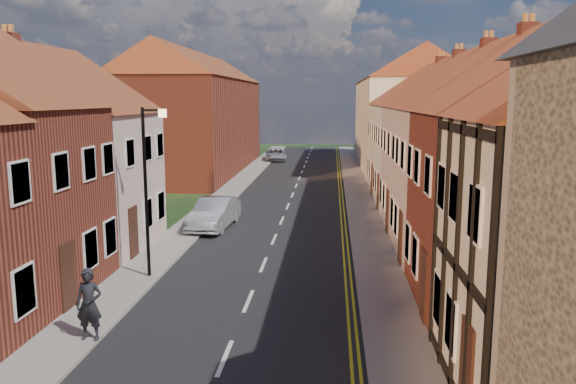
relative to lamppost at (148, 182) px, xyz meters
name	(u,v)px	position (x,y,z in m)	size (l,w,h in m)	color
road	(282,221)	(3.81, 10.00, -3.53)	(7.00, 90.00, 0.02)	black
pavement_left	(200,218)	(-0.59, 10.00, -3.48)	(1.80, 90.00, 0.12)	gray
pavement_right	(365,221)	(8.21, 10.00, -3.48)	(1.80, 90.00, 0.12)	gray
cottage_r_white_near	(558,165)	(13.11, -1.90, 0.94)	(8.30, 6.00, 9.00)	maroon
cottage_r_cream_mid	(504,149)	(13.11, 3.50, 0.94)	(8.30, 5.20, 9.00)	#B5A08F
cottage_r_pink	(470,139)	(13.11, 8.90, 0.94)	(8.30, 6.00, 9.00)	#B5A08F
cottage_r_white_far	(448,132)	(13.11, 14.30, 0.94)	(8.30, 5.20, 9.00)	silver
cottage_r_cream_far	(432,127)	(13.11, 19.70, 0.94)	(8.30, 6.00, 9.00)	beige
cottage_l_pink	(50,147)	(-5.49, 3.85, 0.83)	(8.30, 6.30, 8.80)	#B5A08F
block_right_far	(404,110)	(13.11, 35.00, 1.76)	(8.30, 24.20, 10.50)	beige
block_left_far	(197,111)	(-5.49, 30.00, 1.76)	(8.30, 24.20, 10.50)	maroon
lamppost	(148,182)	(0.00, 0.00, 0.00)	(0.88, 0.15, 6.00)	black
car_mid	(214,213)	(0.61, 8.05, -2.78)	(1.60, 4.59, 1.51)	#A4A8AB
car_distant	(276,155)	(0.61, 38.76, -2.90)	(2.12, 4.60, 1.28)	#AFB2B7
pedestrian_left_b	(89,304)	(0.11, -5.41, -2.45)	(0.70, 0.46, 1.93)	black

